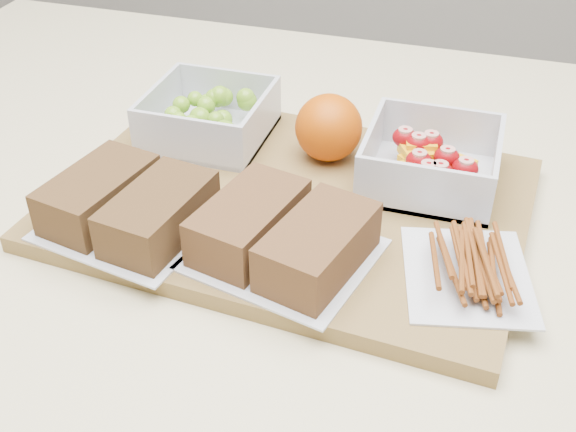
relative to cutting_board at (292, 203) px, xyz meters
name	(u,v)px	position (x,y,z in m)	size (l,w,h in m)	color
cutting_board	(292,203)	(0.00, 0.00, 0.00)	(0.42, 0.30, 0.02)	olive
grape_container	(211,117)	(-0.11, 0.08, 0.03)	(0.12, 0.12, 0.05)	#BBBCC4
fruit_container	(430,164)	(0.12, 0.06, 0.03)	(0.12, 0.12, 0.05)	#BBBCC4
orange	(329,128)	(0.01, 0.08, 0.04)	(0.07, 0.07, 0.07)	#C34B04
sandwich_bag_left	(129,205)	(-0.12, -0.08, 0.03)	(0.16, 0.14, 0.04)	silver
sandwich_bag_center	(283,235)	(0.02, -0.09, 0.03)	(0.17, 0.15, 0.04)	silver
pretzel_bag	(469,263)	(0.17, -0.07, 0.02)	(0.12, 0.14, 0.03)	silver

